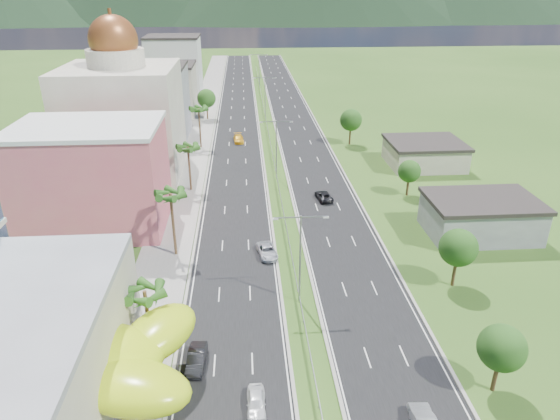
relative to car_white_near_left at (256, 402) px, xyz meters
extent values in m
plane|color=#2D5119|center=(5.45, 5.63, -0.72)|extent=(500.00, 500.00, 0.00)
cube|color=black|center=(-2.05, 95.63, -0.70)|extent=(11.00, 260.00, 0.04)
cube|color=black|center=(12.95, 95.63, -0.70)|extent=(11.00, 260.00, 0.04)
cube|color=gray|center=(-11.55, 95.63, -0.66)|extent=(7.00, 260.00, 0.12)
cube|color=gray|center=(5.45, 77.63, -0.10)|extent=(0.08, 216.00, 0.28)
cube|color=gray|center=(5.45, 179.63, -0.37)|extent=(0.10, 0.12, 0.70)
cylinder|color=gray|center=(5.45, 15.63, 4.78)|extent=(0.20, 0.20, 11.00)
cube|color=gray|center=(4.01, 15.63, 10.08)|extent=(2.88, 0.12, 0.12)
cube|color=gray|center=(6.89, 15.63, 10.08)|extent=(2.88, 0.12, 0.12)
cube|color=silver|center=(2.73, 15.63, 9.98)|extent=(0.60, 0.25, 0.18)
cube|color=silver|center=(8.17, 15.63, 9.98)|extent=(0.60, 0.25, 0.18)
cylinder|color=gray|center=(5.45, 55.63, 4.78)|extent=(0.20, 0.20, 11.00)
cube|color=gray|center=(4.01, 55.63, 10.08)|extent=(2.88, 0.12, 0.12)
cube|color=gray|center=(6.89, 55.63, 10.08)|extent=(2.88, 0.12, 0.12)
cube|color=silver|center=(2.73, 55.63, 9.98)|extent=(0.60, 0.25, 0.18)
cube|color=silver|center=(8.17, 55.63, 9.98)|extent=(0.60, 0.25, 0.18)
cylinder|color=gray|center=(5.45, 100.63, 4.78)|extent=(0.20, 0.20, 11.00)
cube|color=gray|center=(4.01, 100.63, 10.08)|extent=(2.88, 0.12, 0.12)
cube|color=gray|center=(6.89, 100.63, 10.08)|extent=(2.88, 0.12, 0.12)
cube|color=silver|center=(2.73, 100.63, 9.98)|extent=(0.60, 0.25, 0.18)
cube|color=silver|center=(8.17, 100.63, 9.98)|extent=(0.60, 0.25, 0.18)
cylinder|color=gray|center=(5.45, 145.63, 4.78)|extent=(0.20, 0.20, 11.00)
cube|color=gray|center=(4.01, 145.63, 10.08)|extent=(2.88, 0.12, 0.12)
cube|color=gray|center=(6.89, 145.63, 10.08)|extent=(2.88, 0.12, 0.12)
cube|color=silver|center=(2.73, 145.63, 9.98)|extent=(0.60, 0.25, 0.18)
cube|color=silver|center=(8.17, 145.63, 9.98)|extent=(0.60, 0.25, 0.18)
cylinder|color=gray|center=(-18.55, 3.63, 1.28)|extent=(0.50, 0.50, 4.00)
cylinder|color=gray|center=(-11.55, -1.37, 1.28)|extent=(0.50, 0.50, 4.00)
cylinder|color=gray|center=(-9.55, 3.63, 1.28)|extent=(0.50, 0.50, 4.00)
cube|color=#CF5568|center=(-22.55, 37.63, 6.78)|extent=(20.00, 15.00, 15.00)
cube|color=#BCAF9C|center=(-22.55, 60.63, 9.28)|extent=(20.00, 20.00, 20.00)
cylinder|color=#BCAF9C|center=(-22.55, 60.63, 20.78)|extent=(10.00, 10.00, 3.00)
sphere|color=brown|center=(-22.55, 60.63, 23.78)|extent=(8.40, 8.40, 8.40)
cube|color=gray|center=(-21.55, 85.63, 7.28)|extent=(16.00, 15.00, 16.00)
cube|color=#ADA78F|center=(-21.55, 107.63, 5.78)|extent=(16.00, 15.00, 13.00)
cube|color=silver|center=(-21.55, 130.63, 8.28)|extent=(16.00, 15.00, 18.00)
cube|color=gray|center=(33.45, 30.63, 1.78)|extent=(15.00, 10.00, 5.00)
cube|color=#ADA78F|center=(35.45, 60.63, 1.48)|extent=(14.00, 12.00, 4.40)
cylinder|color=#47301C|center=(-10.05, 7.63, 3.03)|extent=(0.36, 0.36, 7.50)
cylinder|color=#47301C|center=(-10.05, 27.63, 3.78)|extent=(0.36, 0.36, 9.00)
cylinder|color=#47301C|center=(-10.05, 50.63, 3.28)|extent=(0.36, 0.36, 8.00)
cylinder|color=#47301C|center=(-10.05, 75.63, 3.68)|extent=(0.36, 0.36, 8.80)
cylinder|color=#47301C|center=(-10.05, 100.63, 1.73)|extent=(0.40, 0.40, 4.90)
sphere|color=#2A591B|center=(-10.05, 100.63, 4.88)|extent=(4.90, 4.90, 4.90)
cylinder|color=#47301C|center=(21.45, 0.63, 1.38)|extent=(0.40, 0.40, 4.20)
sphere|color=#2A591B|center=(21.45, 0.63, 4.08)|extent=(4.20, 4.20, 4.20)
cylinder|color=#47301C|center=(24.45, 17.63, 1.55)|extent=(0.40, 0.40, 4.55)
sphere|color=#2A591B|center=(24.45, 17.63, 4.48)|extent=(4.55, 4.55, 4.55)
cylinder|color=#47301C|center=(27.45, 45.63, 1.20)|extent=(0.40, 0.40, 3.85)
sphere|color=#2A591B|center=(27.45, 45.63, 3.68)|extent=(3.85, 3.85, 3.85)
cylinder|color=#47301C|center=(23.45, 75.63, 1.73)|extent=(0.40, 0.40, 4.90)
sphere|color=#2A591B|center=(23.45, 75.63, 4.88)|extent=(4.90, 4.90, 4.90)
imported|color=white|center=(0.00, 0.00, 0.00)|extent=(1.63, 4.02, 1.37)
imported|color=black|center=(-5.56, 5.77, 0.08)|extent=(1.90, 4.71, 1.52)
imported|color=#B6B9BF|center=(2.25, 26.41, 0.00)|extent=(3.03, 5.24, 1.37)
imported|color=gold|center=(-1.71, 79.15, 0.09)|extent=(2.58, 5.48, 1.55)
imported|color=black|center=(12.75, 44.69, -0.01)|extent=(2.90, 5.10, 1.34)
camera|label=1|loc=(-0.29, -32.17, 33.05)|focal=32.00mm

